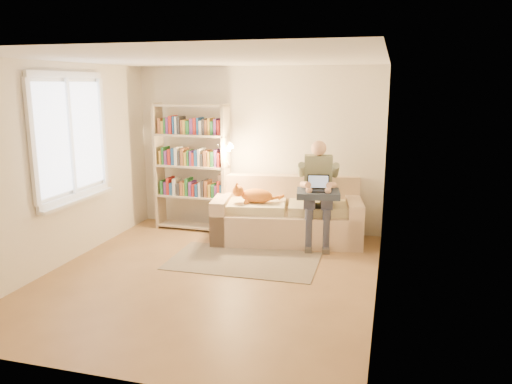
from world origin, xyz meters
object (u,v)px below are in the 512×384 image
(person, at_px, (318,187))
(bookshelf, at_px, (192,161))
(sofa, at_px, (287,218))
(cat, at_px, (251,195))
(laptop, at_px, (319,187))

(person, xyz_separation_m, bookshelf, (-2.06, 0.22, 0.26))
(sofa, distance_m, bookshelf, 1.77)
(cat, distance_m, bookshelf, 1.21)
(person, height_order, bookshelf, bookshelf)
(bookshelf, bearing_deg, person, -4.51)
(sofa, xyz_separation_m, bookshelf, (-1.59, 0.13, 0.78))
(sofa, distance_m, person, 0.71)
(sofa, bearing_deg, cat, -165.22)
(person, bearing_deg, cat, 178.73)
(person, xyz_separation_m, laptop, (0.03, -0.13, 0.03))
(sofa, bearing_deg, person, -19.79)
(sofa, bearing_deg, laptop, -32.34)
(laptop, bearing_deg, cat, 171.37)
(laptop, bearing_deg, sofa, 147.66)
(laptop, bearing_deg, bookshelf, 161.14)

